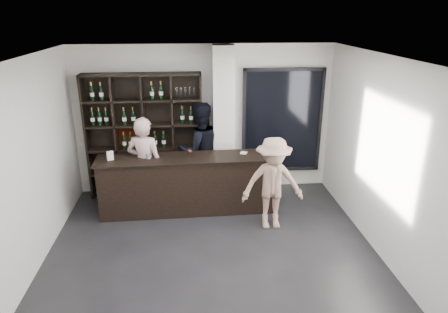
{
  "coord_description": "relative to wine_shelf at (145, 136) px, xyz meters",
  "views": [
    {
      "loc": [
        -0.29,
        -4.86,
        3.48
      ],
      "look_at": [
        0.24,
        1.1,
        1.28
      ],
      "focal_mm": 32.0,
      "sensor_mm": 36.0,
      "label": 1
    }
  ],
  "objects": [
    {
      "name": "card_stand",
      "position": [
        -0.52,
        -0.84,
        -0.07
      ],
      "size": [
        0.12,
        0.09,
        0.16
      ],
      "primitive_type": "cube",
      "rotation": [
        0.0,
        0.0,
        0.43
      ],
      "color": "white",
      "rests_on": "tasting_counter"
    },
    {
      "name": "structural_column",
      "position": [
        1.5,
        -0.1,
        0.25
      ],
      "size": [
        0.4,
        0.4,
        2.9
      ],
      "primitive_type": "cube",
      "color": "silver",
      "rests_on": "floor"
    },
    {
      "name": "taster_black",
      "position": [
        1.05,
        -0.17,
        -0.26
      ],
      "size": [
        1.08,
        0.95,
        1.88
      ],
      "primitive_type": "imported",
      "rotation": [
        0.0,
        0.0,
        3.44
      ],
      "color": "black",
      "rests_on": "floor"
    },
    {
      "name": "taster_pink",
      "position": [
        0.05,
        -0.72,
        -0.32
      ],
      "size": [
        0.74,
        0.59,
        1.76
      ],
      "primitive_type": "imported",
      "rotation": [
        0.0,
        0.0,
        2.84
      ],
      "color": "#C89C9E",
      "rests_on": "floor"
    },
    {
      "name": "glass_panel",
      "position": [
        2.7,
        0.12,
        0.2
      ],
      "size": [
        1.6,
        0.08,
        2.1
      ],
      "color": "black",
      "rests_on": "floor"
    },
    {
      "name": "tasting_counter",
      "position": [
        0.8,
        -0.82,
        -0.67
      ],
      "size": [
        3.18,
        0.66,
        1.05
      ],
      "rotation": [
        0.0,
        0.0,
        0.02
      ],
      "color": "black",
      "rests_on": "floor"
    },
    {
      "name": "napkin_stack",
      "position": [
        1.82,
        -0.71,
        -0.14
      ],
      "size": [
        0.14,
        0.14,
        0.02
      ],
      "primitive_type": "cube",
      "rotation": [
        0.0,
        0.0,
        -0.35
      ],
      "color": "white",
      "rests_on": "tasting_counter"
    },
    {
      "name": "customer",
      "position": [
        2.19,
        -1.52,
        -0.41
      ],
      "size": [
        1.03,
        0.6,
        1.59
      ],
      "primitive_type": "imported",
      "rotation": [
        0.0,
        0.0,
        0.01
      ],
      "color": "gray",
      "rests_on": "floor"
    },
    {
      "name": "wine_shelf",
      "position": [
        0.0,
        0.0,
        0.0
      ],
      "size": [
        2.2,
        0.35,
        2.4
      ],
      "primitive_type": null,
      "color": "black",
      "rests_on": "floor"
    },
    {
      "name": "floor",
      "position": [
        1.15,
        -2.57,
        -1.2
      ],
      "size": [
        5.0,
        5.5,
        0.01
      ],
      "primitive_type": "cube",
      "color": "black",
      "rests_on": "ground"
    },
    {
      "name": "wine_glass",
      "position": [
        0.85,
        -0.85,
        -0.06
      ],
      "size": [
        0.08,
        0.08,
        0.19
      ],
      "primitive_type": null,
      "rotation": [
        0.0,
        0.0,
        -0.01
      ],
      "color": "white",
      "rests_on": "tasting_counter"
    },
    {
      "name": "spit_cup",
      "position": [
        0.13,
        -0.82,
        -0.1
      ],
      "size": [
        0.1,
        0.1,
        0.11
      ],
      "primitive_type": "cylinder",
      "rotation": [
        0.0,
        0.0,
        -0.21
      ],
      "color": "silver",
      "rests_on": "tasting_counter"
    }
  ]
}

